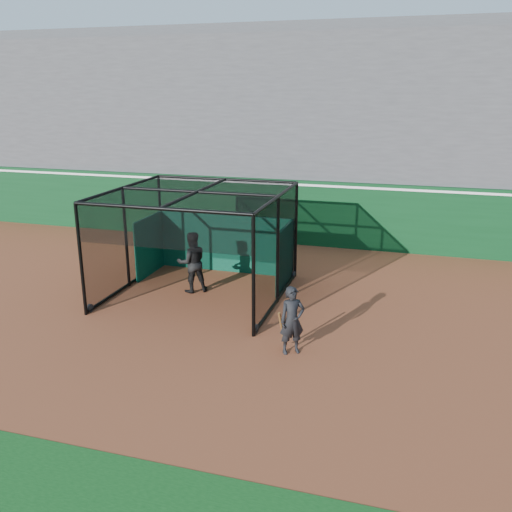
# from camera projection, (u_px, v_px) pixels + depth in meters

# --- Properties ---
(ground) EXTENTS (120.00, 120.00, 0.00)m
(ground) POSITION_uv_depth(u_px,v_px,m) (201.00, 328.00, 13.64)
(ground) COLOR brown
(ground) RESTS_ON ground
(outfield_wall) EXTENTS (50.00, 0.50, 2.50)m
(outfield_wall) POSITION_uv_depth(u_px,v_px,m) (282.00, 210.00, 21.06)
(outfield_wall) COLOR #0A3817
(outfield_wall) RESTS_ON ground
(grandstand) EXTENTS (50.00, 7.85, 8.95)m
(grandstand) POSITION_uv_depth(u_px,v_px,m) (304.00, 121.00, 23.58)
(grandstand) COLOR #4C4C4F
(grandstand) RESTS_ON ground
(batting_cage) EXTENTS (4.78, 4.75, 3.03)m
(batting_cage) POSITION_uv_depth(u_px,v_px,m) (199.00, 244.00, 15.57)
(batting_cage) COLOR black
(batting_cage) RESTS_ON ground
(batter) EXTENTS (1.12, 1.07, 1.82)m
(batter) POSITION_uv_depth(u_px,v_px,m) (192.00, 262.00, 15.91)
(batter) COLOR black
(batter) RESTS_ON ground
(on_deck_player) EXTENTS (0.69, 0.63, 1.59)m
(on_deck_player) POSITION_uv_depth(u_px,v_px,m) (292.00, 320.00, 12.17)
(on_deck_player) COLOR black
(on_deck_player) RESTS_ON ground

